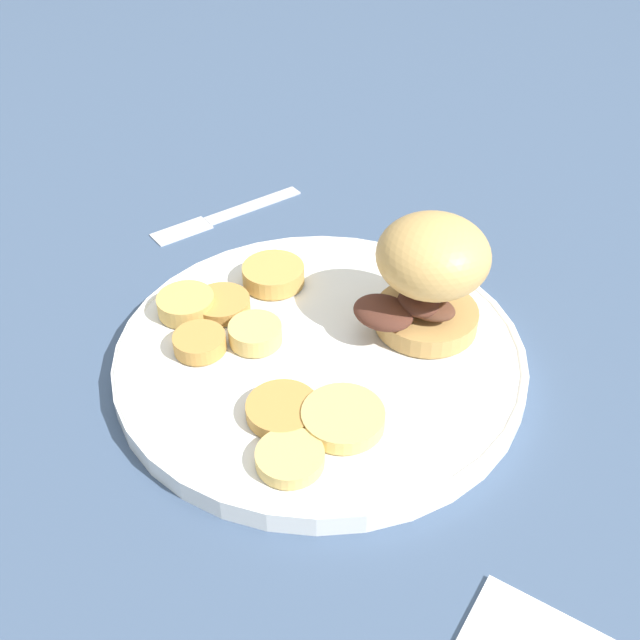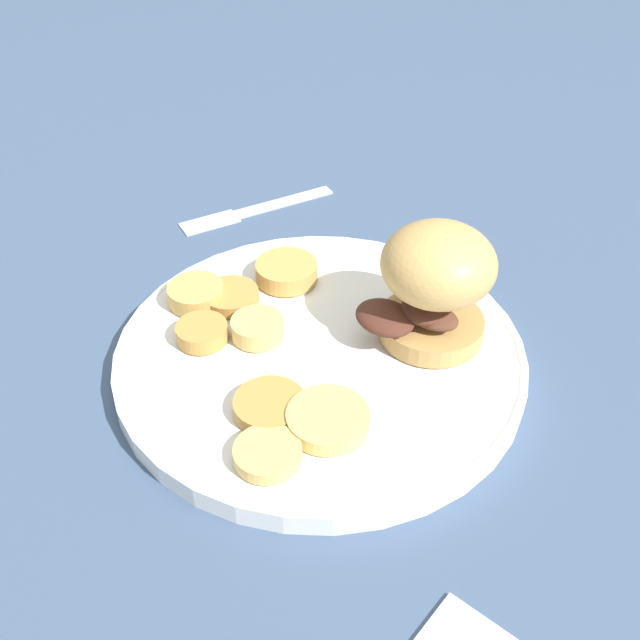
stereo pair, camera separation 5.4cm
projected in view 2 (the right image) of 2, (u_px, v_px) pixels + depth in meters
ground_plane at (320, 364)px, 0.57m from camera, size 4.00×4.00×0.00m
dinner_plate at (320, 354)px, 0.56m from camera, size 0.30×0.30×0.02m
sandwich at (433, 282)px, 0.53m from camera, size 0.10×0.08×0.09m
potato_round_0 at (202, 332)px, 0.56m from camera, size 0.04×0.04×0.01m
potato_round_1 at (196, 294)px, 0.59m from camera, size 0.04×0.04×0.01m
potato_round_2 at (268, 454)px, 0.47m from camera, size 0.04×0.04×0.01m
potato_round_3 at (231, 297)px, 0.59m from camera, size 0.05×0.05×0.01m
potato_round_4 at (328, 419)px, 0.49m from camera, size 0.06×0.06×0.01m
potato_round_5 at (270, 405)px, 0.50m from camera, size 0.05×0.05×0.01m
potato_round_6 at (287, 271)px, 0.62m from camera, size 0.05×0.05×0.02m
potato_round_7 at (257, 328)px, 0.56m from camera, size 0.04×0.04×0.01m
fork at (256, 209)px, 0.74m from camera, size 0.16×0.03×0.00m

